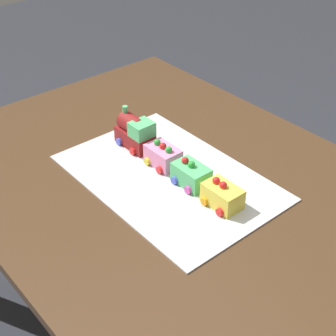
{
  "coord_description": "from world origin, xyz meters",
  "views": [
    {
      "loc": [
        0.85,
        -0.73,
        1.58
      ],
      "look_at": [
        -0.02,
        -0.0,
        0.77
      ],
      "focal_mm": 54.42,
      "sensor_mm": 36.0,
      "label": 1
    }
  ],
  "objects": [
    {
      "name": "cake_board",
      "position": [
        -0.02,
        -0.0,
        0.74
      ],
      "size": [
        0.6,
        0.4,
        0.0
      ],
      "primitive_type": "cube",
      "color": "silver",
      "rests_on": "dining_table"
    },
    {
      "name": "cake_car_tanker_bubblegum",
      "position": [
        -0.07,
        0.03,
        0.77
      ],
      "size": [
        0.1,
        0.08,
        0.07
      ],
      "color": "pink",
      "rests_on": "cake_board"
    },
    {
      "name": "dining_table",
      "position": [
        0.0,
        0.0,
        0.63
      ],
      "size": [
        1.4,
        1.0,
        0.74
      ],
      "color": "#4C331E",
      "rests_on": "ground"
    },
    {
      "name": "cake_locomotive",
      "position": [
        -0.2,
        0.03,
        0.79
      ],
      "size": [
        0.14,
        0.08,
        0.12
      ],
      "color": "maroon",
      "rests_on": "cake_board"
    },
    {
      "name": "cake_car_hopper_mint_green",
      "position": [
        0.05,
        0.03,
        0.77
      ],
      "size": [
        0.1,
        0.08,
        0.07
      ],
      "color": "#59CC7A",
      "rests_on": "cake_board"
    },
    {
      "name": "cake_car_flatbed_lemon",
      "position": [
        0.16,
        0.03,
        0.77
      ],
      "size": [
        0.1,
        0.08,
        0.07
      ],
      "color": "#F4E04C",
      "rests_on": "cake_board"
    }
  ]
}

